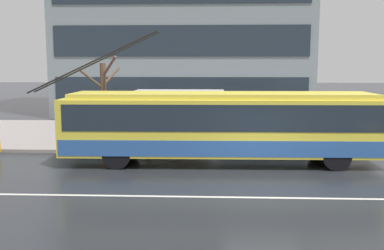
# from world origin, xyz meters

# --- Properties ---
(ground_plane) EXTENTS (160.00, 160.00, 0.00)m
(ground_plane) POSITION_xyz_m (0.00, 0.00, 0.00)
(ground_plane) COLOR #24272C
(sidewalk_slab) EXTENTS (80.00, 10.00, 0.14)m
(sidewalk_slab) POSITION_xyz_m (0.00, 9.87, 0.07)
(sidewalk_slab) COLOR gray
(sidewalk_slab) RESTS_ON ground_plane
(lane_centre_line) EXTENTS (72.00, 0.14, 0.01)m
(lane_centre_line) POSITION_xyz_m (0.00, -1.20, 0.00)
(lane_centre_line) COLOR silver
(lane_centre_line) RESTS_ON ground_plane
(trolleybus) EXTENTS (13.52, 2.72, 5.08)m
(trolleybus) POSITION_xyz_m (-1.29, 3.27, 1.52)
(trolleybus) COLOR yellow
(trolleybus) RESTS_ON ground_plane
(bus_shelter) EXTENTS (4.18, 1.70, 2.47)m
(bus_shelter) POSITION_xyz_m (-3.21, 7.23, 2.00)
(bus_shelter) COLOR gray
(bus_shelter) RESTS_ON sidewalk_slab
(pedestrian_at_shelter) EXTENTS (1.35, 1.35, 2.05)m
(pedestrian_at_shelter) POSITION_xyz_m (-3.30, 6.94, 1.83)
(pedestrian_at_shelter) COLOR #564650
(pedestrian_at_shelter) RESTS_ON sidewalk_slab
(pedestrian_approaching_curb) EXTENTS (1.35, 1.35, 2.04)m
(pedestrian_approaching_curb) POSITION_xyz_m (-4.93, 7.66, 1.79)
(pedestrian_approaching_curb) COLOR #534943
(pedestrian_approaching_curb) RESTS_ON sidewalk_slab
(street_tree_bare) EXTENTS (1.93, 2.05, 4.09)m
(street_tree_bare) POSITION_xyz_m (-6.99, 7.71, 2.27)
(street_tree_bare) COLOR brown
(street_tree_bare) RESTS_ON sidewalk_slab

